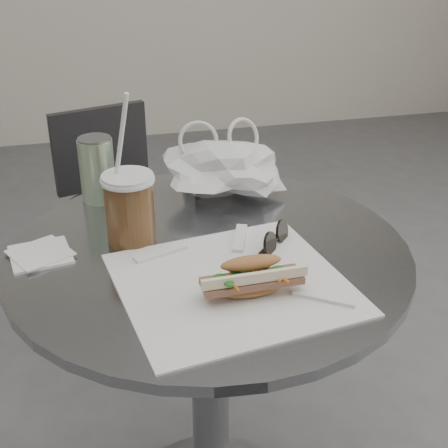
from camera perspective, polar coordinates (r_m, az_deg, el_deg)
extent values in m
cylinder|color=slate|center=(1.40, -1.24, -15.55)|extent=(0.08, 0.08, 0.71)
cylinder|color=slate|center=(1.18, -1.41, -2.66)|extent=(0.76, 0.76, 0.02)
cylinder|color=#2E2F31|center=(2.20, -8.11, -9.60)|extent=(0.35, 0.35, 0.02)
cylinder|color=#2E2F31|center=(2.07, -8.52, -4.65)|extent=(0.06, 0.06, 0.47)
cylinder|color=#2E2F31|center=(1.96, -8.98, 1.18)|extent=(0.40, 0.40, 0.02)
cube|color=#2E2F31|center=(2.07, -11.22, 6.79)|extent=(0.31, 0.11, 0.27)
cube|color=white|center=(1.07, 0.74, -5.48)|extent=(0.42, 0.40, 0.00)
ellipsoid|color=#B27843|center=(1.03, 2.55, -5.99)|extent=(0.21, 0.08, 0.02)
cube|color=brown|center=(1.02, 2.57, -5.20)|extent=(0.17, 0.05, 0.01)
ellipsoid|color=#B27843|center=(1.02, 2.47, -3.85)|extent=(0.21, 0.08, 0.04)
cylinder|color=brown|center=(1.19, -8.60, 1.15)|extent=(0.09, 0.09, 0.12)
cylinder|color=silver|center=(1.16, -8.83, 4.17)|extent=(0.10, 0.10, 0.01)
cylinder|color=white|center=(1.15, -9.56, 6.40)|extent=(0.05, 0.05, 0.23)
cylinder|color=black|center=(1.15, 4.23, -1.83)|extent=(0.04, 0.04, 0.05)
cylinder|color=black|center=(1.20, 5.33, -0.68)|extent=(0.04, 0.04, 0.05)
cube|color=black|center=(1.18, 4.78, -1.47)|extent=(0.01, 0.02, 0.00)
cube|color=white|center=(1.20, -16.43, -2.71)|extent=(0.12, 0.12, 0.01)
cube|color=white|center=(1.20, -16.46, -2.54)|extent=(0.13, 0.13, 0.00)
cylinder|color=#659A5A|center=(1.37, -11.51, 4.84)|extent=(0.07, 0.07, 0.14)
cylinder|color=slate|center=(1.35, -11.80, 7.64)|extent=(0.07, 0.07, 0.00)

